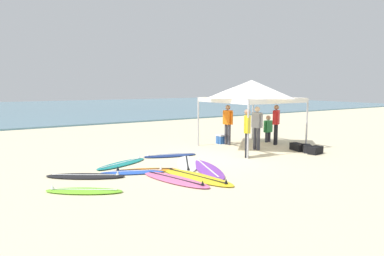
% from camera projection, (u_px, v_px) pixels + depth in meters
% --- Properties ---
extents(ground_plane, '(80.00, 80.00, 0.00)m').
position_uv_depth(ground_plane, '(218.00, 157.00, 12.22)').
color(ground_plane, beige).
extents(sea, '(80.00, 36.00, 0.10)m').
position_uv_depth(sea, '(50.00, 108.00, 37.37)').
color(sea, '#568499').
rests_on(sea, ground).
extents(canopy_tent, '(3.20, 3.20, 2.75)m').
position_uv_depth(canopy_tent, '(251.00, 89.00, 13.77)').
color(canopy_tent, '#B7B7BC').
rests_on(canopy_tent, ground).
extents(surfboard_pink, '(1.24, 2.45, 0.19)m').
position_uv_depth(surfboard_pink, '(175.00, 179.00, 9.16)').
color(surfboard_pink, pink).
rests_on(surfboard_pink, ground).
extents(surfboard_lime, '(1.81, 1.48, 0.19)m').
position_uv_depth(surfboard_lime, '(84.00, 191.00, 8.17)').
color(surfboard_lime, '#7AD12D').
rests_on(surfboard_lime, ground).
extents(surfboard_navy, '(2.00, 1.03, 0.19)m').
position_uv_depth(surfboard_navy, '(170.00, 155.00, 12.31)').
color(surfboard_navy, navy).
rests_on(surfboard_navy, ground).
extents(surfboard_black, '(2.15, 1.73, 0.19)m').
position_uv_depth(surfboard_black, '(86.00, 176.00, 9.51)').
color(surfboard_black, black).
rests_on(surfboard_black, ground).
extents(surfboard_teal, '(2.07, 1.30, 0.19)m').
position_uv_depth(surfboard_teal, '(122.00, 164.00, 11.02)').
color(surfboard_teal, '#19847F').
rests_on(surfboard_teal, ground).
extents(surfboard_white, '(1.75, 2.38, 0.19)m').
position_uv_depth(surfboard_white, '(187.00, 163.00, 11.04)').
color(surfboard_white, white).
rests_on(surfboard_white, ground).
extents(surfboard_yellow, '(1.23, 2.68, 0.19)m').
position_uv_depth(surfboard_yellow, '(196.00, 177.00, 9.41)').
color(surfboard_yellow, yellow).
rests_on(surfboard_yellow, ground).
extents(surfboard_purple, '(1.48, 2.61, 0.19)m').
position_uv_depth(surfboard_purple, '(207.00, 169.00, 10.32)').
color(surfboard_purple, purple).
rests_on(surfboard_purple, ground).
extents(surfboard_orange, '(1.97, 1.25, 0.19)m').
position_uv_depth(surfboard_orange, '(145.00, 170.00, 10.14)').
color(surfboard_orange, orange).
rests_on(surfboard_orange, ground).
extents(surfboard_blue, '(1.98, 1.20, 0.19)m').
position_uv_depth(surfboard_blue, '(134.00, 172.00, 9.96)').
color(surfboard_blue, blue).
rests_on(surfboard_blue, ground).
extents(person_red, '(0.49, 0.37, 1.71)m').
position_uv_depth(person_red, '(276.00, 122.00, 14.65)').
color(person_red, black).
rests_on(person_red, ground).
extents(person_orange, '(0.28, 0.54, 1.71)m').
position_uv_depth(person_orange, '(228.00, 122.00, 14.63)').
color(person_orange, '#383842').
rests_on(person_orange, ground).
extents(person_grey, '(0.26, 0.55, 1.71)m').
position_uv_depth(person_grey, '(257.00, 125.00, 13.47)').
color(person_grey, '#383842').
rests_on(person_grey, ground).
extents(person_yellow, '(0.40, 0.44, 1.71)m').
position_uv_depth(person_yellow, '(247.00, 130.00, 12.02)').
color(person_yellow, black).
rests_on(person_yellow, ground).
extents(person_green, '(0.55, 0.25, 1.20)m').
position_uv_depth(person_green, '(268.00, 128.00, 15.38)').
color(person_green, '#383842').
rests_on(person_green, ground).
extents(gear_bag_near_tent, '(0.63, 0.67, 0.28)m').
position_uv_depth(gear_bag_near_tent, '(307.00, 148.00, 13.10)').
color(gear_bag_near_tent, '#232328').
rests_on(gear_bag_near_tent, ground).
extents(gear_bag_by_pole, '(0.65, 0.42, 0.28)m').
position_uv_depth(gear_bag_by_pole, '(315.00, 150.00, 12.75)').
color(gear_bag_by_pole, black).
rests_on(gear_bag_by_pole, ground).
extents(gear_bag_on_sand, '(0.45, 0.66, 0.28)m').
position_uv_depth(gear_bag_on_sand, '(297.00, 147.00, 13.43)').
color(gear_bag_on_sand, black).
rests_on(gear_bag_on_sand, ground).
extents(cooler_box, '(0.50, 0.36, 0.39)m').
position_uv_depth(cooler_box, '(223.00, 139.00, 15.06)').
color(cooler_box, '#2D60B7').
rests_on(cooler_box, ground).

